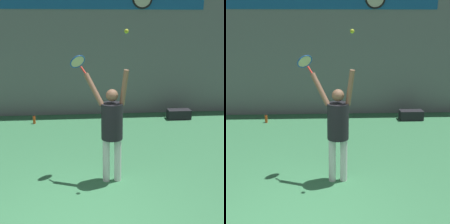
# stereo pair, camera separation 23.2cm
# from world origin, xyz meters

# --- Properties ---
(back_wall) EXTENTS (18.00, 0.10, 5.00)m
(back_wall) POSITION_xyz_m (0.00, 6.25, 2.50)
(back_wall) COLOR slate
(back_wall) RESTS_ON ground_plane
(tennis_player) EXTENTS (0.81, 0.47, 2.09)m
(tennis_player) POSITION_xyz_m (0.67, 1.69, 1.09)
(tennis_player) COLOR white
(tennis_player) RESTS_ON ground_plane
(tennis_racket) EXTENTS (0.35, 0.40, 0.33)m
(tennis_racket) POSITION_xyz_m (0.09, 2.12, 2.16)
(tennis_racket) COLOR red
(tennis_ball) EXTENTS (0.07, 0.07, 0.07)m
(tennis_ball) POSITION_xyz_m (0.89, 1.57, 2.72)
(tennis_ball) COLOR #CCDB2D
(water_bottle) EXTENTS (0.08, 0.08, 0.26)m
(water_bottle) POSITION_xyz_m (-1.31, 5.33, 0.12)
(water_bottle) COLOR #D84C19
(water_bottle) RESTS_ON ground_plane
(equipment_bag) EXTENTS (0.70, 0.34, 0.29)m
(equipment_bag) POSITION_xyz_m (3.07, 5.45, 0.14)
(equipment_bag) COLOR black
(equipment_bag) RESTS_ON ground_plane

